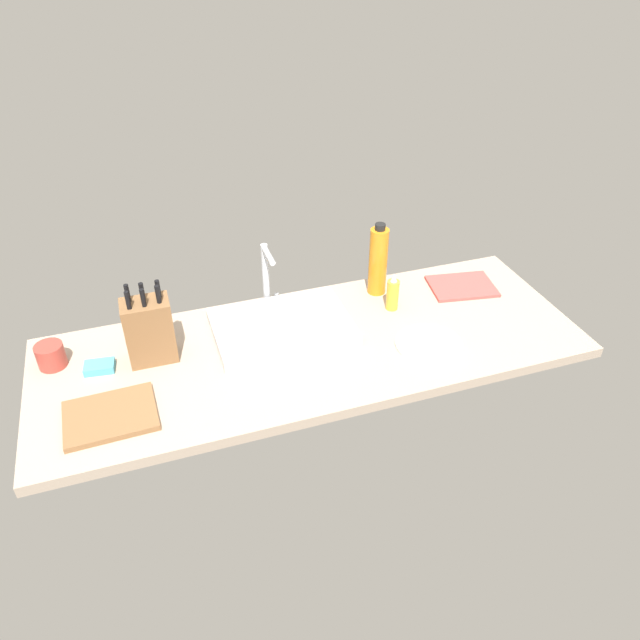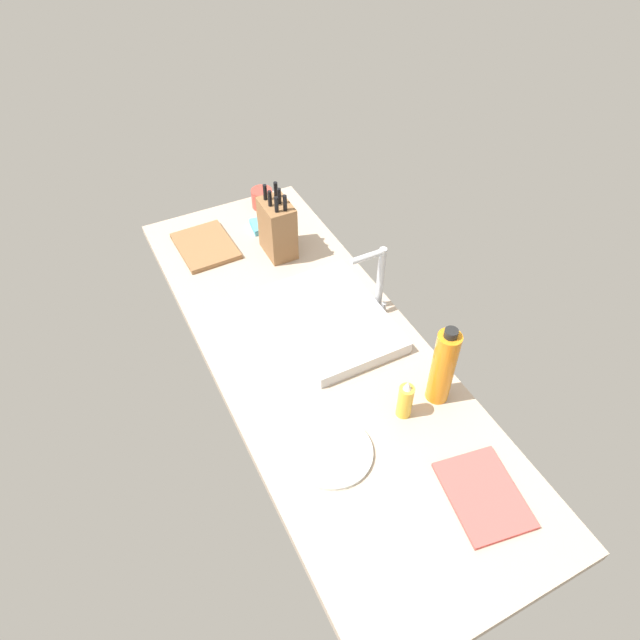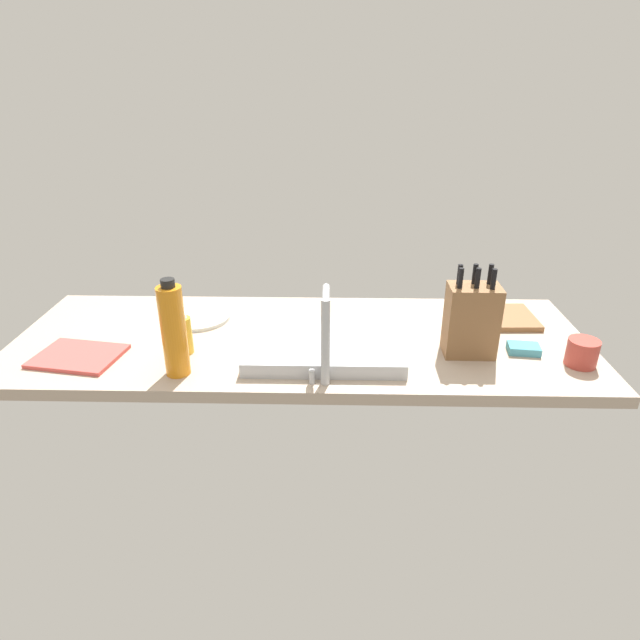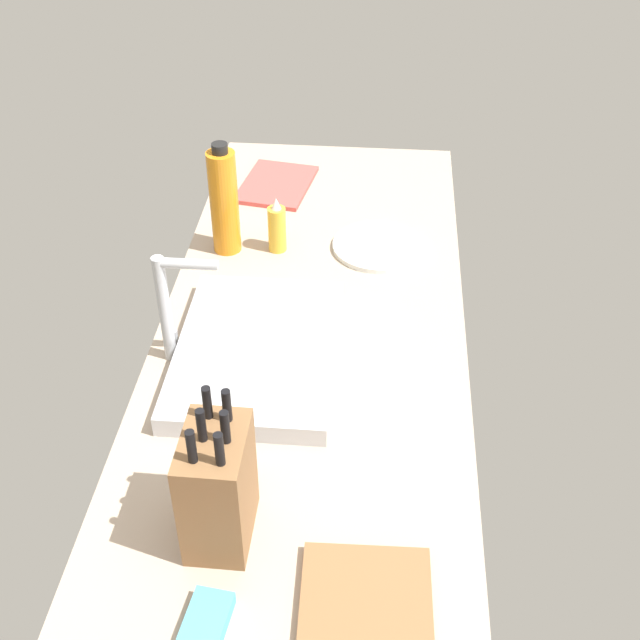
{
  "view_description": "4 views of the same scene",
  "coord_description": "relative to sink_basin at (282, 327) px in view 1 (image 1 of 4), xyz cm",
  "views": [
    {
      "loc": [
        -48.21,
        -149.85,
        123.86
      ],
      "look_at": [
        3.66,
        3.35,
        10.04
      ],
      "focal_mm": 34.12,
      "sensor_mm": 36.0,
      "label": 1
    },
    {
      "loc": [
        106.06,
        -52.55,
        135.93
      ],
      "look_at": [
        -2.75,
        2.73,
        12.47
      ],
      "focal_mm": 31.85,
      "sensor_mm": 36.0,
      "label": 2
    },
    {
      "loc": [
        -9.62,
        149.8,
        78.48
      ],
      "look_at": [
        -6.12,
        3.07,
        10.81
      ],
      "focal_mm": 30.2,
      "sensor_mm": 36.0,
      "label": 3
    },
    {
      "loc": [
        -130.68,
        -13.4,
        112.04
      ],
      "look_at": [
        -1.92,
        -2.29,
        10.13
      ],
      "focal_mm": 46.12,
      "sensor_mm": 36.0,
      "label": 4
    }
  ],
  "objects": [
    {
      "name": "cutting_board",
      "position": [
        -56.63,
        -24.12,
        -1.19
      ],
      "size": [
        25.66,
        20.17,
        1.8
      ],
      "primitive_type": "cube",
      "rotation": [
        0.0,
        0.0,
        0.03
      ],
      "color": "brown",
      "rests_on": "countertop_slab"
    },
    {
      "name": "coffee_mug",
      "position": [
        -72.21,
        5.69,
        1.75
      ],
      "size": [
        8.59,
        8.59,
        7.68
      ],
      "primitive_type": "cylinder",
      "color": "#B23D33",
      "rests_on": "countertop_slab"
    },
    {
      "name": "sink_basin",
      "position": [
        0.0,
        0.0,
        0.0
      ],
      "size": [
        45.03,
        31.44,
        4.18
      ],
      "primitive_type": "cube",
      "color": "#B7BABF",
      "rests_on": "countertop_slab"
    },
    {
      "name": "countertop_slab",
      "position": [
        7.56,
        -9.83,
        -3.84
      ],
      "size": [
        176.79,
        64.64,
        3.5
      ],
      "primitive_type": "cube",
      "color": "tan",
      "rests_on": "ground"
    },
    {
      "name": "dish_sponge",
      "position": [
        -58.61,
        -1.3,
        -0.89
      ],
      "size": [
        9.67,
        7.06,
        2.4
      ],
      "primitive_type": "cube",
      "rotation": [
        0.0,
        0.0,
        -0.12
      ],
      "color": "#4CA3BC",
      "rests_on": "countertop_slab"
    },
    {
      "name": "knife_block",
      "position": [
        -42.0,
        -0.49,
        8.71
      ],
      "size": [
        14.53,
        9.91,
        26.76
      ],
      "rotation": [
        0.0,
        0.0,
        -0.01
      ],
      "color": "brown",
      "rests_on": "countertop_slab"
    },
    {
      "name": "dinner_plate",
      "position": [
        42.96,
        -22.89,
        -1.49
      ],
      "size": [
        21.87,
        21.87,
        1.2
      ],
      "primitive_type": "cylinder",
      "color": "silver",
      "rests_on": "countertop_slab"
    },
    {
      "name": "faucet",
      "position": [
        -0.34,
        16.17,
        11.97
      ],
      "size": [
        5.5,
        12.49,
        24.04
      ],
      "color": "#B7BABF",
      "rests_on": "countertop_slab"
    },
    {
      "name": "dish_towel",
      "position": [
        70.95,
        5.27,
        -1.49
      ],
      "size": [
        26.05,
        21.07,
        1.2
      ],
      "primitive_type": "cube",
      "rotation": [
        0.0,
        0.0,
        -0.16
      ],
      "color": "#CC4C47",
      "rests_on": "countertop_slab"
    },
    {
      "name": "water_bottle",
      "position": [
        39.73,
        13.03,
        10.88
      ],
      "size": [
        6.64,
        6.64,
        27.43
      ],
      "color": "orange",
      "rests_on": "countertop_slab"
    },
    {
      "name": "soap_bottle",
      "position": [
        40.53,
        1.07,
        3.99
      ],
      "size": [
        4.29,
        4.29,
        13.97
      ],
      "color": "gold",
      "rests_on": "countertop_slab"
    }
  ]
}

